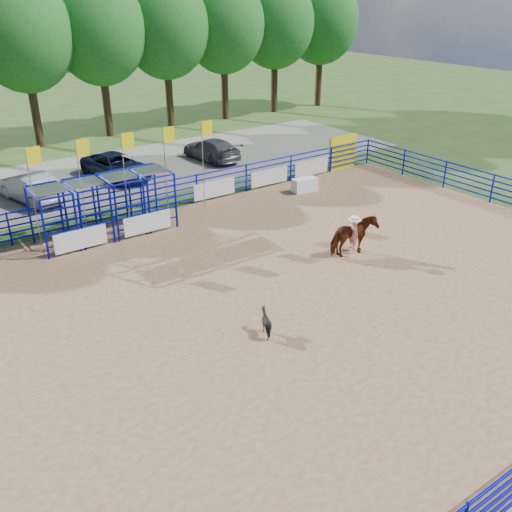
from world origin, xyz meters
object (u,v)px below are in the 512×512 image
car_b (31,187)px  car_d (211,149)px  calf (266,322)px  car_c (117,166)px  horse_and_rider (354,235)px  announcer_table (305,185)px

car_b → car_d: size_ratio=0.98×
calf → car_d: size_ratio=0.18×
car_c → car_d: (6.32, 0.08, -0.02)m
calf → car_d: car_d is taller
car_b → car_d: (11.41, 1.22, -0.07)m
horse_and_rider → calf: (-6.28, -2.59, -0.47)m
announcer_table → calf: 13.83m
announcer_table → car_b: car_b is taller
car_c → announcer_table: bearing=-59.0°
announcer_table → car_d: size_ratio=0.30×
car_b → announcer_table: bearing=136.8°
calf → car_b: bearing=-17.2°
horse_and_rider → calf: size_ratio=2.83×
car_c → calf: bearing=-108.8°
calf → horse_and_rider: bearing=-92.9°
calf → car_c: bearing=-33.9°
car_c → car_d: car_c is taller
horse_and_rider → car_b: bearing=121.5°
horse_and_rider → car_b: horse_and_rider is taller
horse_and_rider → car_d: bearing=79.8°
announcer_table → horse_and_rider: 8.01m
horse_and_rider → car_d: horse_and_rider is taller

